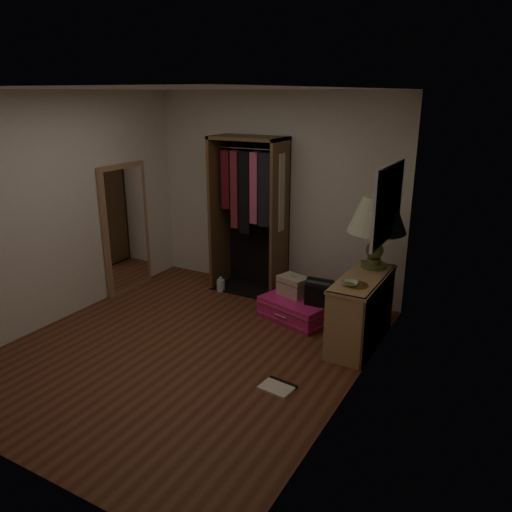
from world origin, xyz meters
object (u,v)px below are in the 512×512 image
(pink_suitcase, at_px, (297,309))
(black_bag, at_px, (319,291))
(floor_mirror, at_px, (126,228))
(train_case, at_px, (293,286))
(console_bookshelf, at_px, (362,308))
(open_wardrobe, at_px, (252,202))
(table_lamp, at_px, (377,216))
(white_jug, at_px, (221,285))

(pink_suitcase, bearing_deg, black_bag, 12.02)
(floor_mirror, height_order, train_case, floor_mirror)
(console_bookshelf, xyz_separation_m, pink_suitcase, (-0.83, 0.20, -0.27))
(open_wardrobe, relative_size, train_case, 5.09)
(console_bookshelf, bearing_deg, table_lamp, 89.54)
(table_lamp, bearing_deg, console_bookshelf, -90.46)
(console_bookshelf, height_order, white_jug, console_bookshelf)
(console_bookshelf, height_order, black_bag, console_bookshelf)
(open_wardrobe, relative_size, black_bag, 6.45)
(console_bookshelf, distance_m, pink_suitcase, 0.90)
(table_lamp, xyz_separation_m, white_jug, (-2.11, 0.16, -1.24))
(table_lamp, distance_m, white_jug, 2.45)
(floor_mirror, height_order, table_lamp, floor_mirror)
(black_bag, relative_size, table_lamp, 0.41)
(pink_suitcase, distance_m, train_case, 0.28)
(console_bookshelf, distance_m, table_lamp, 0.98)
(white_jug, bearing_deg, floor_mirror, -155.35)
(console_bookshelf, xyz_separation_m, open_wardrobe, (-1.76, 0.74, 0.82))
(open_wardrobe, distance_m, table_lamp, 1.81)
(console_bookshelf, height_order, table_lamp, table_lamp)
(table_lamp, bearing_deg, open_wardrobe, 166.87)
(floor_mirror, distance_m, white_jug, 1.47)
(console_bookshelf, bearing_deg, black_bag, 161.91)
(table_lamp, bearing_deg, pink_suitcase, -171.43)
(white_jug, bearing_deg, pink_suitcase, -12.84)
(black_bag, bearing_deg, white_jug, 166.24)
(console_bookshelf, xyz_separation_m, table_lamp, (0.00, 0.33, 0.93))
(floor_mirror, relative_size, table_lamp, 2.17)
(open_wardrobe, distance_m, floor_mirror, 1.71)
(open_wardrobe, height_order, white_jug, open_wardrobe)
(pink_suitcase, relative_size, table_lamp, 1.21)
(floor_mirror, relative_size, black_bag, 5.35)
(table_lamp, height_order, white_jug, table_lamp)
(floor_mirror, bearing_deg, table_lamp, 6.31)
(floor_mirror, bearing_deg, white_jug, 24.65)
(console_bookshelf, xyz_separation_m, black_bag, (-0.56, 0.18, 0.01))
(floor_mirror, distance_m, black_bag, 2.73)
(open_wardrobe, bearing_deg, pink_suitcase, -30.12)
(open_wardrobe, distance_m, black_bag, 1.55)
(console_bookshelf, xyz_separation_m, white_jug, (-2.10, 0.49, -0.31))
(open_wardrobe, height_order, floor_mirror, open_wardrobe)
(floor_mirror, bearing_deg, black_bag, 4.55)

